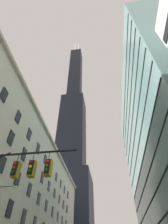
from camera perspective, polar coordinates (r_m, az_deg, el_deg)
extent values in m
cube|color=beige|center=(43.76, -23.07, -23.65)|extent=(13.96, 70.68, 27.90)
cube|color=#B2A893|center=(46.53, -10.72, -8.86)|extent=(0.70, 70.68, 0.60)
cube|color=black|center=(29.40, -23.30, -27.17)|extent=(0.14, 1.40, 2.20)
cube|color=black|center=(33.76, -19.23, -29.85)|extent=(0.14, 1.40, 2.20)
cube|color=black|center=(38.27, -15.95, -31.82)|extent=(0.14, 1.40, 2.20)
cube|color=black|center=(26.69, -25.40, -15.16)|extent=(0.14, 1.40, 2.20)
cube|color=black|center=(30.62, -21.04, -19.77)|extent=(0.14, 1.40, 2.20)
cube|color=black|center=(34.82, -17.54, -23.23)|extent=(0.14, 1.40, 2.20)
cube|color=black|center=(39.21, -14.67, -25.87)|extent=(0.14, 1.40, 2.20)
cube|color=black|center=(43.73, -12.30, -27.93)|extent=(0.14, 1.40, 2.20)
cube|color=black|center=(48.35, -10.31, -29.57)|extent=(0.14, 1.40, 2.20)
cube|color=black|center=(53.04, -8.63, -30.90)|extent=(0.14, 1.40, 2.20)
cube|color=black|center=(57.77, -7.18, -32.00)|extent=(0.14, 1.40, 2.20)
cube|color=black|center=(62.55, -5.92, -32.92)|extent=(0.14, 1.40, 2.20)
cube|color=black|center=(28.64, -22.92, -7.84)|extent=(0.14, 1.40, 2.20)
cube|color=black|center=(32.33, -19.17, -13.02)|extent=(0.14, 1.40, 2.20)
cube|color=black|center=(36.34, -16.11, -17.06)|extent=(0.14, 1.40, 2.20)
cube|color=black|center=(40.57, -13.58, -20.25)|extent=(0.14, 1.40, 2.20)
cube|color=black|center=(44.95, -11.46, -22.79)|extent=(0.14, 1.40, 2.20)
cube|color=black|center=(49.46, -9.66, -24.86)|extent=(0.14, 1.40, 2.20)
cube|color=black|center=(54.05, -8.12, -26.56)|extent=(0.14, 1.40, 2.20)
cube|color=black|center=(58.70, -6.78, -27.98)|extent=(0.14, 1.40, 2.20)
cube|color=black|center=(63.41, -5.62, -29.18)|extent=(0.14, 1.40, 2.20)
cube|color=black|center=(28.09, -24.85, 5.19)|extent=(0.14, 1.40, 2.20)
cube|color=black|center=(31.05, -20.86, -1.55)|extent=(0.14, 1.40, 2.20)
cube|color=black|center=(34.48, -17.60, -7.02)|extent=(0.14, 1.40, 2.20)
cube|color=black|center=(38.26, -14.90, -11.44)|extent=(0.14, 1.40, 2.20)
cube|color=black|center=(42.30, -12.64, -15.03)|extent=(0.14, 1.40, 2.20)
cube|color=black|center=(46.52, -10.72, -17.96)|extent=(0.14, 1.40, 2.20)
cube|color=black|center=(50.88, -9.08, -20.38)|extent=(0.14, 1.40, 2.20)
cube|color=black|center=(55.36, -7.66, -22.40)|extent=(0.14, 1.40, 2.20)
cube|color=black|center=(59.91, -6.43, -24.11)|extent=(0.14, 1.40, 2.20)
cube|color=black|center=(64.53, -5.34, -25.57)|extent=(0.14, 1.40, 2.20)
cube|color=black|center=(98.43, -5.55, -31.51)|extent=(24.19, 24.19, 41.95)
cube|color=black|center=(119.71, -3.92, -6.62)|extent=(16.93, 16.93, 61.02)
cube|color=black|center=(169.61, -2.81, 12.39)|extent=(10.89, 10.89, 76.27)
cylinder|color=silver|center=(213.40, -2.94, 20.06)|extent=(1.20, 1.20, 24.91)
cylinder|color=silver|center=(212.96, -1.71, 20.22)|extent=(1.20, 1.20, 24.91)
cube|color=black|center=(41.59, 21.01, -26.15)|extent=(0.12, 50.06, 0.24)
cube|color=black|center=(42.76, 19.61, -21.11)|extent=(0.12, 50.06, 0.24)
cube|color=black|center=(44.27, 18.37, -16.37)|extent=(0.12, 50.06, 0.24)
cube|color=black|center=(46.07, 17.28, -11.97)|extent=(0.12, 50.06, 0.24)
cube|color=black|center=(48.14, 16.30, -7.91)|extent=(0.12, 50.06, 0.24)
cube|color=black|center=(50.44, 15.43, -4.21)|extent=(0.12, 50.06, 0.24)
cube|color=black|center=(52.95, 14.65, -0.84)|extent=(0.12, 50.06, 0.24)
cube|color=black|center=(55.63, 13.93, 2.21)|extent=(0.12, 50.06, 0.24)
cube|color=black|center=(58.46, 13.29, 4.98)|extent=(0.12, 50.06, 0.24)
cylinder|color=black|center=(12.80, -20.16, -12.84)|extent=(7.81, 0.14, 0.14)
cylinder|color=black|center=(12.71, -20.90, -13.99)|extent=(0.04, 0.04, 0.60)
cube|color=black|center=(12.40, -21.78, -16.98)|extent=(0.30, 0.30, 0.90)
cube|color=olive|center=(12.53, -21.45, -17.34)|extent=(0.40, 0.40, 1.04)
sphere|color=red|center=(12.39, -21.74, -15.49)|extent=(0.20, 0.20, 0.20)
sphere|color=#4B3A08|center=(12.27, -22.09, -16.64)|extent=(0.20, 0.20, 0.20)
sphere|color=#083D10|center=(12.16, -22.44, -17.80)|extent=(0.20, 0.20, 0.20)
cylinder|color=black|center=(12.26, -16.29, -14.02)|extent=(0.04, 0.04, 0.60)
cube|color=black|center=(11.93, -17.02, -17.15)|extent=(0.30, 0.30, 0.90)
cube|color=olive|center=(12.07, -16.72, -17.52)|extent=(0.40, 0.40, 1.04)
sphere|color=#450808|center=(11.92, -17.01, -15.60)|extent=(0.20, 0.20, 0.20)
sphere|color=yellow|center=(11.80, -17.30, -16.80)|extent=(0.20, 0.20, 0.20)
sphere|color=#083D10|center=(11.69, -17.59, -18.02)|extent=(0.20, 0.20, 0.20)
cylinder|color=black|center=(11.88, -11.37, -13.96)|extent=(0.04, 0.04, 0.60)
cube|color=black|center=(11.54, -11.89, -17.21)|extent=(0.30, 0.30, 0.90)
cube|color=olive|center=(11.69, -11.64, -17.58)|extent=(0.40, 0.40, 1.04)
sphere|color=red|center=(11.53, -11.93, -15.61)|extent=(0.20, 0.20, 0.20)
sphere|color=#4B3A08|center=(11.41, -12.13, -16.85)|extent=(0.20, 0.20, 0.20)
sphere|color=#083D10|center=(11.29, -12.35, -18.12)|extent=(0.20, 0.20, 0.20)
cylinder|color=#47474C|center=(22.85, -23.88, -21.53)|extent=(1.91, 0.10, 0.10)
ellipsoid|color=#EFE5C6|center=(22.36, -21.68, -21.98)|extent=(0.56, 0.32, 0.24)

